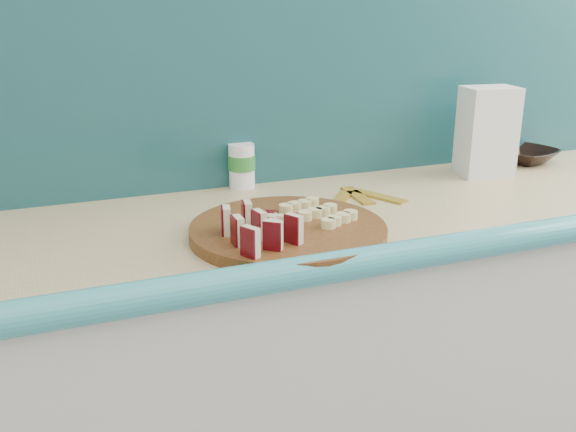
# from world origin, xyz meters

# --- Properties ---
(kitchen_counter) EXTENTS (2.20, 0.63, 0.91)m
(kitchen_counter) POSITION_xyz_m (0.10, 1.50, 0.46)
(kitchen_counter) COLOR silver
(kitchen_counter) RESTS_ON ground
(backsplash) EXTENTS (2.20, 0.02, 0.50)m
(backsplash) POSITION_xyz_m (0.10, 1.79, 1.16)
(backsplash) COLOR teal
(backsplash) RESTS_ON kitchen_counter
(cutting_board) EXTENTS (0.52, 0.52, 0.03)m
(cutting_board) POSITION_xyz_m (-0.21, 1.38, 0.92)
(cutting_board) COLOR #3E230D
(cutting_board) RESTS_ON kitchen_counter
(apple_wedges) EXTENTS (0.14, 0.18, 0.06)m
(apple_wedges) POSITION_xyz_m (-0.31, 1.31, 0.96)
(apple_wedges) COLOR beige
(apple_wedges) RESTS_ON cutting_board
(apple_chunks) EXTENTS (0.07, 0.07, 0.02)m
(apple_chunks) POSITION_xyz_m (-0.24, 1.37, 0.95)
(apple_chunks) COLOR beige
(apple_chunks) RESTS_ON cutting_board
(banana_slices) EXTENTS (0.14, 0.17, 0.02)m
(banana_slices) POSITION_xyz_m (-0.13, 1.41, 0.94)
(banana_slices) COLOR #DDD587
(banana_slices) RESTS_ON cutting_board
(brown_bowl) EXTENTS (0.22, 0.22, 0.04)m
(brown_bowl) POSITION_xyz_m (0.67, 1.70, 0.93)
(brown_bowl) COLOR black
(brown_bowl) RESTS_ON kitchen_counter
(flour_bag) EXTENTS (0.15, 0.12, 0.24)m
(flour_bag) POSITION_xyz_m (0.47, 1.64, 1.03)
(flour_bag) COLOR white
(flour_bag) RESTS_ON kitchen_counter
(canister) EXTENTS (0.07, 0.07, 0.11)m
(canister) POSITION_xyz_m (-0.19, 1.76, 0.97)
(canister) COLOR white
(canister) RESTS_ON kitchen_counter
(banana_peel) EXTENTS (0.21, 0.17, 0.01)m
(banana_peel) POSITION_xyz_m (0.05, 1.56, 0.91)
(banana_peel) COLOR gold
(banana_peel) RESTS_ON kitchen_counter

